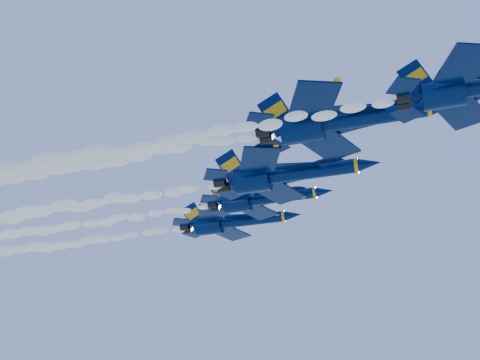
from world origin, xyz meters
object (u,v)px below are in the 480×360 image
(jet_second, at_px, (341,121))
(jet_fifth, at_px, (233,222))
(jet_third, at_px, (285,175))
(jet_fourth, at_px, (262,199))

(jet_second, xyz_separation_m, jet_fifth, (-20.31, 28.11, 2.71))
(jet_second, bearing_deg, jet_fifth, 125.85)
(jet_third, height_order, jet_fifth, jet_fifth)
(jet_fifth, bearing_deg, jet_second, -54.15)
(jet_third, relative_size, jet_fourth, 1.15)
(jet_second, relative_size, jet_third, 1.02)
(jet_second, bearing_deg, jet_fourth, 125.35)
(jet_second, distance_m, jet_fourth, 22.84)
(jet_second, height_order, jet_fifth, jet_fifth)
(jet_third, relative_size, jet_fifth, 1.03)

